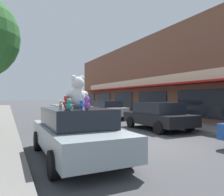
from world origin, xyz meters
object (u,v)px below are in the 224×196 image
(teddy_bear_purple, at_px, (87,103))
(parked_car_far_center, at_px, (158,115))
(teddy_bear_blue, at_px, (81,104))
(plush_art_car, at_px, (76,131))
(teddy_bear_teal, at_px, (69,105))
(teddy_bear_giant, at_px, (78,92))
(parked_car_far_right, at_px, (107,109))
(teddy_bear_green, at_px, (74,103))
(teddy_bear_brown, at_px, (70,105))
(teddy_bear_red, at_px, (67,102))
(teddy_bear_pink, at_px, (79,102))
(teddy_bear_cream, at_px, (61,104))

(teddy_bear_purple, bearing_deg, parked_car_far_center, 169.12)
(teddy_bear_blue, distance_m, teddy_bear_purple, 0.75)
(plush_art_car, bearing_deg, teddy_bear_teal, -115.04)
(plush_art_car, bearing_deg, teddy_bear_giant, -31.26)
(parked_car_far_right, bearing_deg, plush_art_car, -118.99)
(teddy_bear_purple, bearing_deg, teddy_bear_green, -141.69)
(teddy_bear_brown, bearing_deg, plush_art_car, -107.52)
(plush_art_car, relative_size, teddy_bear_red, 12.86)
(teddy_bear_red, bearing_deg, teddy_bear_green, -82.09)
(plush_art_car, height_order, teddy_bear_teal, teddy_bear_teal)
(teddy_bear_giant, distance_m, teddy_bear_red, 0.50)
(teddy_bear_blue, bearing_deg, plush_art_car, -78.00)
(teddy_bear_brown, relative_size, teddy_bear_purple, 0.77)
(teddy_bear_green, distance_m, teddy_bear_purple, 1.36)
(teddy_bear_teal, bearing_deg, teddy_bear_pink, -143.01)
(plush_art_car, distance_m, teddy_bear_red, 0.97)
(teddy_bear_teal, xyz_separation_m, teddy_bear_purple, (0.46, -0.06, 0.03))
(teddy_bear_red, bearing_deg, teddy_bear_blue, -156.43)
(teddy_bear_red, distance_m, parked_car_far_center, 7.31)
(teddy_bear_brown, relative_size, teddy_bear_teal, 0.92)
(teddy_bear_giant, relative_size, teddy_bear_cream, 4.19)
(teddy_bear_giant, distance_m, teddy_bear_pink, 1.13)
(teddy_bear_brown, bearing_deg, parked_car_far_center, -136.08)
(teddy_bear_blue, distance_m, parked_car_far_right, 12.41)
(plush_art_car, distance_m, teddy_bear_green, 0.91)
(teddy_bear_blue, height_order, teddy_bear_teal, teddy_bear_teal)
(teddy_bear_brown, height_order, teddy_bear_blue, teddy_bear_brown)
(teddy_bear_pink, xyz_separation_m, teddy_bear_purple, (-0.42, -2.08, 0.01))
(teddy_bear_brown, height_order, teddy_bear_green, teddy_bear_green)
(parked_car_far_right, bearing_deg, teddy_bear_blue, -117.96)
(plush_art_car, distance_m, teddy_bear_teal, 1.42)
(teddy_bear_red, height_order, teddy_bear_teal, teddy_bear_red)
(teddy_bear_green, height_order, parked_car_far_center, teddy_bear_green)
(teddy_bear_green, relative_size, parked_car_far_right, 0.07)
(parked_car_far_right, bearing_deg, teddy_bear_green, -119.50)
(plush_art_car, distance_m, teddy_bear_giant, 1.19)
(teddy_bear_brown, distance_m, teddy_bear_blue, 0.65)
(teddy_bear_giant, height_order, teddy_bear_teal, teddy_bear_giant)
(teddy_bear_green, relative_size, teddy_bear_cream, 1.30)
(parked_car_far_right, bearing_deg, teddy_bear_giant, -118.72)
(teddy_bear_blue, xyz_separation_m, teddy_bear_purple, (-0.09, -0.74, 0.05))
(teddy_bear_teal, relative_size, teddy_bear_cream, 1.28)
(plush_art_car, relative_size, parked_car_far_center, 1.10)
(teddy_bear_giant, distance_m, teddy_bear_purple, 1.09)
(teddy_bear_brown, height_order, parked_car_far_center, teddy_bear_brown)
(plush_art_car, xyz_separation_m, teddy_bear_green, (0.03, 0.28, 0.86))
(parked_car_far_right, bearing_deg, teddy_bear_purple, -116.78)
(teddy_bear_blue, relative_size, teddy_bear_green, 0.84)
(teddy_bear_pink, bearing_deg, parked_car_far_right, -128.48)
(teddy_bear_brown, bearing_deg, teddy_bear_blue, -126.26)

